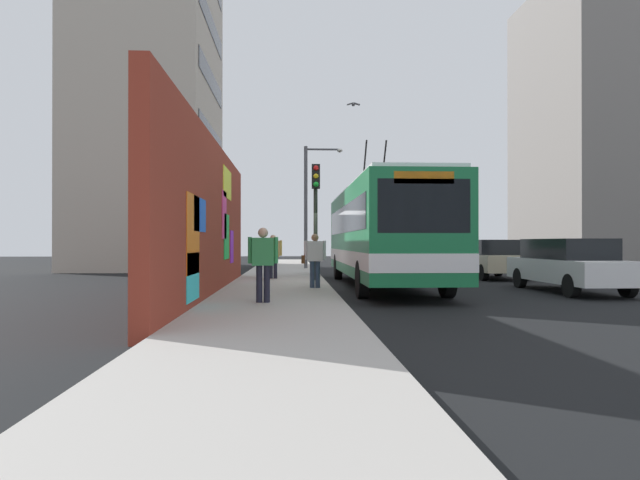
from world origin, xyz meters
name	(u,v)px	position (x,y,z in m)	size (l,w,h in m)	color
ground_plane	(326,285)	(0.00, 0.00, 0.00)	(80.00, 80.00, 0.00)	black
sidewalk_slab	(280,283)	(0.00, 1.60, 0.07)	(48.00, 3.20, 0.15)	#ADA8A0
graffiti_wall	(211,219)	(-4.00, 3.35, 2.09)	(14.00, 0.32, 4.19)	maroon
building_far_left	(152,100)	(12.97, 9.20, 9.66)	(10.30, 6.81, 19.33)	#B2A899
building_far_right	(596,128)	(12.92, -17.00, 8.35)	(9.53, 6.94, 16.70)	gray
city_bus	(382,231)	(-0.83, -1.80, 1.84)	(11.67, 2.54, 5.09)	#19723F
parked_car_white	(568,264)	(-3.05, -7.00, 0.84)	(4.94, 1.77, 1.58)	white
parked_car_champagne	(491,258)	(3.18, -7.00, 0.83)	(4.19, 1.85, 1.58)	#C6B793
parked_car_red	(449,255)	(9.10, -7.00, 0.83)	(4.12, 1.79, 1.58)	#B21E19
parked_car_silver	(422,253)	(15.01, -7.00, 0.83)	(4.17, 1.88, 1.58)	#B7B7BC
pedestrian_at_curb	(315,257)	(-2.91, 0.52, 1.06)	(0.22, 0.72, 1.57)	#2D3F59
pedestrian_near_wall	(263,259)	(-6.75, 1.82, 1.11)	(0.22, 0.67, 1.65)	#1E1E2D
pedestrian_midblock	(273,253)	(1.27, 1.87, 1.08)	(0.22, 0.73, 1.60)	#1E1E2D
traffic_light	(316,202)	(0.09, 0.35, 2.88)	(0.49, 0.28, 4.05)	#2D382D
street_lamp	(310,197)	(9.28, 0.21, 3.80)	(0.44, 1.99, 6.28)	#4C4C51
flying_pigeons	(353,104)	(3.86, -1.40, 7.24)	(0.32, 0.55, 0.14)	slate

